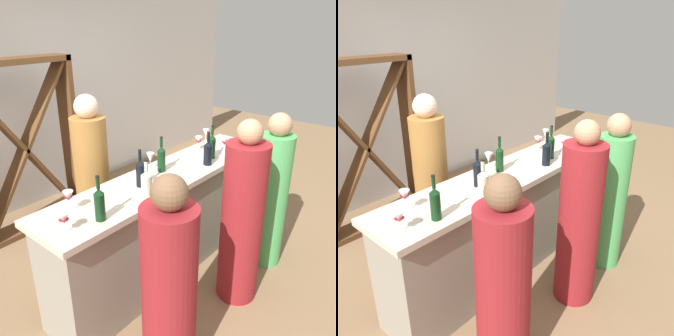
% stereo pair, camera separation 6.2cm
% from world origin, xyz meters
% --- Properties ---
extents(ground_plane, '(12.00, 12.00, 0.00)m').
position_xyz_m(ground_plane, '(0.00, 0.00, 0.00)').
color(ground_plane, '#846647').
extents(back_wall, '(8.00, 0.10, 2.80)m').
position_xyz_m(back_wall, '(0.00, 2.20, 1.40)').
color(back_wall, '#BCB7B2').
rests_on(back_wall, ground).
extents(bar_counter, '(2.53, 0.55, 0.98)m').
position_xyz_m(bar_counter, '(0.00, 0.00, 0.50)').
color(bar_counter, gray).
rests_on(bar_counter, ground).
extents(wine_rack, '(1.23, 0.28, 1.87)m').
position_xyz_m(wine_rack, '(-0.43, 1.65, 0.94)').
color(wine_rack, brown).
rests_on(wine_rack, ground).
extents(wine_bottle_leftmost_dark_green, '(0.07, 0.07, 0.32)m').
position_xyz_m(wine_bottle_leftmost_dark_green, '(-0.88, -0.15, 1.10)').
color(wine_bottle_leftmost_dark_green, black).
rests_on(wine_bottle_leftmost_dark_green, bar_counter).
extents(wine_bottle_second_left_clear_pale, '(0.08, 0.08, 0.31)m').
position_xyz_m(wine_bottle_second_left_clear_pale, '(-0.45, -0.17, 1.10)').
color(wine_bottle_second_left_clear_pale, '#B7C6B2').
rests_on(wine_bottle_second_left_clear_pale, bar_counter).
extents(wine_bottle_center_near_black, '(0.07, 0.07, 0.31)m').
position_xyz_m(wine_bottle_center_near_black, '(-0.33, 0.01, 1.10)').
color(wine_bottle_center_near_black, black).
rests_on(wine_bottle_center_near_black, bar_counter).
extents(wine_bottle_second_right_dark_green, '(0.07, 0.07, 0.32)m').
position_xyz_m(wine_bottle_second_right_dark_green, '(0.00, 0.08, 1.10)').
color(wine_bottle_second_right_dark_green, black).
rests_on(wine_bottle_second_right_dark_green, bar_counter).
extents(wine_bottle_rightmost_near_black, '(0.08, 0.08, 0.31)m').
position_xyz_m(wine_bottle_rightmost_near_black, '(0.39, -0.15, 1.10)').
color(wine_bottle_rightmost_near_black, black).
rests_on(wine_bottle_rightmost_near_black, bar_counter).
extents(wine_bottle_far_right_dark_green, '(0.07, 0.07, 0.32)m').
position_xyz_m(wine_bottle_far_right_dark_green, '(0.56, -0.08, 1.11)').
color(wine_bottle_far_right_dark_green, black).
rests_on(wine_bottle_far_right_dark_green, bar_counter).
extents(wine_glass_near_left, '(0.08, 0.08, 0.14)m').
position_xyz_m(wine_glass_near_left, '(-1.12, -0.10, 1.08)').
color(wine_glass_near_left, white).
rests_on(wine_glass_near_left, bar_counter).
extents(wine_glass_near_center, '(0.07, 0.07, 0.16)m').
position_xyz_m(wine_glass_near_center, '(0.77, -0.09, 1.09)').
color(wine_glass_near_center, white).
rests_on(wine_glass_near_center, bar_counter).
extents(wine_glass_near_right, '(0.07, 0.07, 0.16)m').
position_xyz_m(wine_glass_near_right, '(-0.95, 0.10, 1.09)').
color(wine_glass_near_right, white).
rests_on(wine_glass_near_right, bar_counter).
extents(wine_glass_far_left, '(0.08, 0.08, 0.15)m').
position_xyz_m(wine_glass_far_left, '(0.64, 0.14, 1.09)').
color(wine_glass_far_left, white).
rests_on(wine_glass_far_left, bar_counter).
extents(wine_glass_far_center, '(0.07, 0.07, 0.16)m').
position_xyz_m(wine_glass_far_center, '(-0.04, 0.17, 1.09)').
color(wine_glass_far_center, white).
rests_on(wine_glass_far_center, bar_counter).
extents(wine_glass_far_right, '(0.07, 0.07, 0.17)m').
position_xyz_m(wine_glass_far_right, '(0.84, 0.19, 1.10)').
color(wine_glass_far_right, white).
rests_on(wine_glass_far_right, bar_counter).
extents(person_left_guest, '(0.32, 0.32, 1.49)m').
position_xyz_m(person_left_guest, '(0.70, -0.67, 0.70)').
color(person_left_guest, '#4CA559').
rests_on(person_left_guest, ground).
extents(person_center_guest, '(0.35, 0.35, 1.57)m').
position_xyz_m(person_center_guest, '(0.10, -0.69, 0.73)').
color(person_center_guest, maroon).
rests_on(person_center_guest, ground).
extents(person_right_guest, '(0.37, 0.37, 1.45)m').
position_xyz_m(person_right_guest, '(-0.83, -0.71, 0.67)').
color(person_right_guest, maroon).
rests_on(person_right_guest, ground).
extents(person_server_behind, '(0.37, 0.37, 1.64)m').
position_xyz_m(person_server_behind, '(-0.33, 0.64, 0.77)').
color(person_server_behind, '#9E6B33').
rests_on(person_server_behind, ground).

